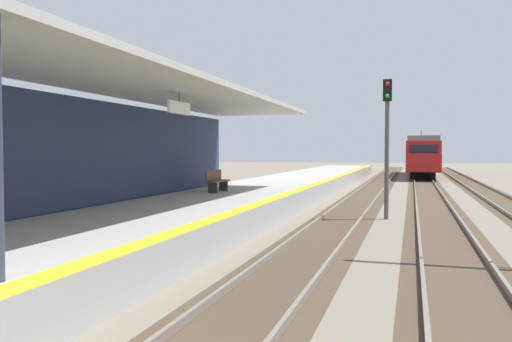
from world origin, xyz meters
The scene contains 7 objects.
station_platform centered at (-2.50, 16.00, 0.45)m, with size 5.00×80.00×0.91m.
station_building_with_canopy centered at (-4.30, 8.46, 2.66)m, with size 4.85×24.00×4.43m.
track_pair_nearest_platform centered at (1.90, 20.00, 0.05)m, with size 2.34×120.00×0.16m.
track_pair_middle centered at (5.30, 20.00, 0.05)m, with size 2.34×120.00×0.16m.
approaching_train centered at (5.30, 50.95, 2.18)m, with size 2.93×19.60×4.76m.
rail_signal_post centered at (3.46, 16.35, 3.19)m, with size 0.32×0.34×5.20m.
platform_bench centered at (-3.17, 15.94, 1.37)m, with size 0.45×1.60×0.88m.
Camera 1 is at (4.35, -3.35, 2.56)m, focal length 36.08 mm.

